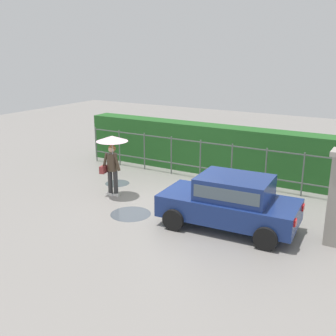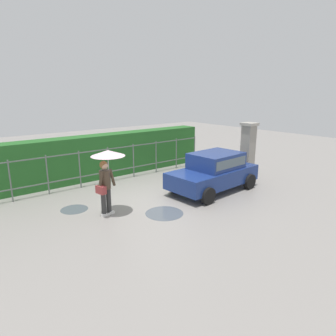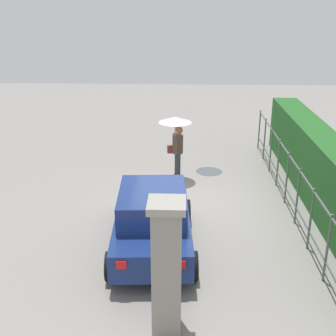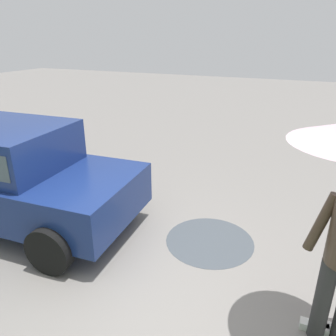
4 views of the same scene
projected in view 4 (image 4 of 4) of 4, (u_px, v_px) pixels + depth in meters
ground_plane at (124, 282)px, 3.80m from camera, size 40.00×40.00×0.00m
car at (10, 170)px, 4.81m from camera, size 3.82×2.03×1.48m
puddle_near at (210, 241)px, 4.54m from camera, size 1.21×1.21×0.00m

